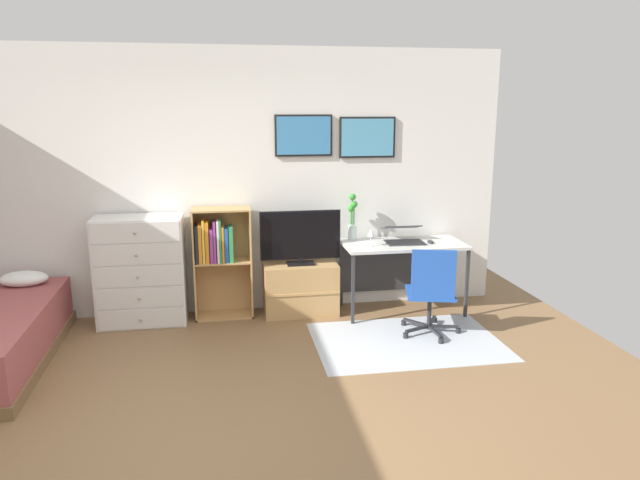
# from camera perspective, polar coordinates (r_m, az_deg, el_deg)

# --- Properties ---
(ground_plane) EXTENTS (7.20, 7.20, 0.00)m
(ground_plane) POSITION_cam_1_polar(r_m,az_deg,el_deg) (4.17, -10.52, -17.76)
(ground_plane) COLOR brown
(wall_back_with_posters) EXTENTS (6.12, 0.09, 2.70)m
(wall_back_with_posters) POSITION_cam_1_polar(r_m,az_deg,el_deg) (6.07, -10.60, 5.49)
(wall_back_with_posters) COLOR silver
(wall_back_with_posters) RESTS_ON ground_plane
(area_rug) EXTENTS (1.70, 1.20, 0.01)m
(area_rug) POSITION_cam_1_polar(r_m,az_deg,el_deg) (5.52, 8.45, -9.71)
(area_rug) COLOR #B2B7BC
(area_rug) RESTS_ON ground_plane
(dresser) EXTENTS (0.85, 0.46, 1.08)m
(dresser) POSITION_cam_1_polar(r_m,az_deg,el_deg) (6.01, -17.04, -2.88)
(dresser) COLOR silver
(dresser) RESTS_ON ground_plane
(bookshelf) EXTENTS (0.58, 0.30, 1.13)m
(bookshelf) POSITION_cam_1_polar(r_m,az_deg,el_deg) (5.99, -9.89, -1.23)
(bookshelf) COLOR tan
(bookshelf) RESTS_ON ground_plane
(tv_stand) EXTENTS (0.75, 0.41, 0.53)m
(tv_stand) POSITION_cam_1_polar(r_m,az_deg,el_deg) (6.10, -1.91, -4.75)
(tv_stand) COLOR tan
(tv_stand) RESTS_ON ground_plane
(television) EXTENTS (0.82, 0.16, 0.56)m
(television) POSITION_cam_1_polar(r_m,az_deg,el_deg) (5.94, -1.92, 0.21)
(television) COLOR black
(television) RESTS_ON tv_stand
(desk) EXTENTS (1.25, 0.62, 0.74)m
(desk) POSITION_cam_1_polar(r_m,az_deg,el_deg) (6.20, 7.87, -1.29)
(desk) COLOR silver
(desk) RESTS_ON ground_plane
(office_chair) EXTENTS (0.58, 0.57, 0.86)m
(office_chair) POSITION_cam_1_polar(r_m,az_deg,el_deg) (5.53, 10.79, -4.76)
(office_chair) COLOR #232326
(office_chair) RESTS_ON ground_plane
(laptop) EXTENTS (0.41, 0.44, 0.17)m
(laptop) POSITION_cam_1_polar(r_m,az_deg,el_deg) (6.15, 8.10, 0.48)
(laptop) COLOR #333338
(laptop) RESTS_ON desk
(computer_mouse) EXTENTS (0.06, 0.10, 0.03)m
(computer_mouse) POSITION_cam_1_polar(r_m,az_deg,el_deg) (6.12, 10.70, -0.16)
(computer_mouse) COLOR #262628
(computer_mouse) RESTS_ON desk
(bamboo_vase) EXTENTS (0.10, 0.09, 0.49)m
(bamboo_vase) POSITION_cam_1_polar(r_m,az_deg,el_deg) (6.13, 3.18, 2.00)
(bamboo_vase) COLOR silver
(bamboo_vase) RESTS_ON desk
(wine_glass) EXTENTS (0.07, 0.07, 0.18)m
(wine_glass) POSITION_cam_1_polar(r_m,az_deg,el_deg) (5.88, 4.98, 0.67)
(wine_glass) COLOR silver
(wine_glass) RESTS_ON desk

